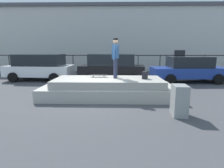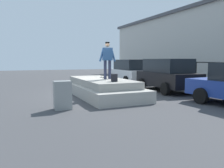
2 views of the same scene
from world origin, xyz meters
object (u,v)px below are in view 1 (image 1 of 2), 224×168
at_px(skateboarder, 116,55).
at_px(car_blue_sedan_far, 189,69).
at_px(car_black_hatchback_mid, 112,67).
at_px(backpack, 145,75).
at_px(utility_box, 179,101).
at_px(skateboard, 98,75).
at_px(car_white_hatchback_near, 40,67).

height_order(skateboarder, car_blue_sedan_far, skateboarder).
bearing_deg(car_black_hatchback_mid, car_blue_sedan_far, -1.04).
xyz_separation_m(backpack, utility_box, (0.76, -2.34, -0.49)).
distance_m(car_blue_sedan_far, utility_box, 6.73).
relative_size(skateboard, car_blue_sedan_far, 0.17).
bearing_deg(car_white_hatchback_near, skateboard, -42.01).
bearing_deg(car_black_hatchback_mid, skateboarder, -86.05).
xyz_separation_m(car_white_hatchback_near, car_black_hatchback_mid, (4.93, -0.44, 0.01)).
bearing_deg(utility_box, car_white_hatchback_near, 139.84).
bearing_deg(car_white_hatchback_near, car_blue_sedan_far, -3.05).
height_order(car_black_hatchback_mid, car_blue_sedan_far, car_black_hatchback_mid).
bearing_deg(skateboard, utility_box, -43.89).
height_order(skateboarder, car_white_hatchback_near, skateboarder).
bearing_deg(car_blue_sedan_far, car_black_hatchback_mid, 178.96).
relative_size(car_black_hatchback_mid, utility_box, 4.27).
xyz_separation_m(skateboarder, car_black_hatchback_mid, (-0.25, 3.69, -0.90)).
bearing_deg(car_black_hatchback_mid, utility_box, -69.67).
bearing_deg(skateboarder, skateboard, 167.55).
height_order(car_white_hatchback_near, car_blue_sedan_far, car_white_hatchback_near).
xyz_separation_m(skateboard, car_blue_sedan_far, (5.51, 3.42, -0.08)).
bearing_deg(car_black_hatchback_mid, car_white_hatchback_near, 174.93).
distance_m(backpack, car_blue_sedan_far, 5.13).
height_order(car_white_hatchback_near, car_black_hatchback_mid, car_black_hatchback_mid).
xyz_separation_m(skateboard, car_black_hatchback_mid, (0.54, 3.51, 0.02)).
xyz_separation_m(skateboarder, backpack, (1.30, -0.23, -0.86)).
bearing_deg(skateboarder, car_white_hatchback_near, 141.47).
distance_m(skateboard, backpack, 2.14).
distance_m(skateboarder, car_white_hatchback_near, 6.68).
bearing_deg(utility_box, skateboarder, 131.33).
relative_size(skateboarder, car_blue_sedan_far, 0.37).
relative_size(skateboard, utility_box, 0.79).
relative_size(skateboard, backpack, 2.46).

